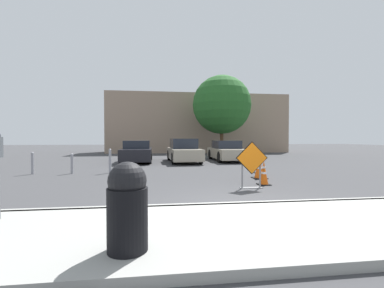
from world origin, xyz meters
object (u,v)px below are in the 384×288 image
at_px(traffic_cone_third, 259,165).
at_px(bollard_second, 72,163).
at_px(traffic_cone_nearest, 264,173).
at_px(traffic_cone_second, 259,168).
at_px(parked_car_nearest, 137,152).
at_px(parked_car_third, 227,151).
at_px(bollard_nearest, 110,160).
at_px(road_closed_sign, 252,162).
at_px(parked_car_second, 184,151).
at_px(trash_bin, 127,206).
at_px(bollard_third, 32,163).

relative_size(traffic_cone_third, bollard_second, 0.88).
xyz_separation_m(traffic_cone_nearest, traffic_cone_second, (0.39, 1.34, 0.00)).
xyz_separation_m(parked_car_nearest, bollard_second, (-2.35, -5.34, -0.18)).
distance_m(parked_car_third, bollard_nearest, 8.66).
relative_size(road_closed_sign, bollard_nearest, 1.34).
relative_size(parked_car_nearest, parked_car_second, 0.95).
relative_size(parked_car_nearest, parked_car_third, 1.00).
xyz_separation_m(traffic_cone_nearest, parked_car_nearest, (-4.87, 8.98, 0.26)).
bearing_deg(parked_car_second, trash_bin, 78.77).
bearing_deg(bollard_second, bollard_third, 180.00).
height_order(traffic_cone_third, bollard_nearest, bollard_nearest).
bearing_deg(traffic_cone_third, parked_car_nearest, 132.74).
height_order(traffic_cone_second, bollard_third, bollard_third).
bearing_deg(bollard_second, parked_car_third, 32.89).
height_order(traffic_cone_second, bollard_nearest, bollard_nearest).
height_order(road_closed_sign, parked_car_second, parked_car_second).
height_order(road_closed_sign, bollard_third, road_closed_sign).
height_order(bollard_second, bollard_third, bollard_third).
relative_size(traffic_cone_second, bollard_second, 0.91).
bearing_deg(parked_car_third, traffic_cone_third, 87.50).
relative_size(bollard_second, bollard_third, 0.92).
bearing_deg(trash_bin, traffic_cone_second, 55.65).
bearing_deg(bollard_nearest, parked_car_second, 52.74).
bearing_deg(parked_car_second, bollard_third, 32.41).
distance_m(traffic_cone_nearest, bollard_second, 8.08).
bearing_deg(parked_car_second, traffic_cone_nearest, 99.40).
xyz_separation_m(parked_car_nearest, bollard_nearest, (-0.74, -5.34, -0.08)).
relative_size(traffic_cone_third, trash_bin, 0.69).
relative_size(traffic_cone_nearest, parked_car_third, 0.17).
bearing_deg(parked_car_third, road_closed_sign, 78.98).
bearing_deg(bollard_third, trash_bin, -59.48).
height_order(traffic_cone_nearest, bollard_nearest, bollard_nearest).
relative_size(traffic_cone_second, bollard_third, 0.84).
xyz_separation_m(traffic_cone_third, bollard_third, (-9.76, 0.94, 0.13)).
height_order(road_closed_sign, trash_bin, road_closed_sign).
height_order(parked_car_third, bollard_second, parked_car_third).
bearing_deg(bollard_nearest, bollard_third, 180.00).
xyz_separation_m(traffic_cone_nearest, bollard_nearest, (-5.61, 3.63, 0.18)).
relative_size(traffic_cone_nearest, bollard_nearest, 0.74).
xyz_separation_m(traffic_cone_second, trash_bin, (-4.22, -6.18, 0.31)).
relative_size(traffic_cone_second, traffic_cone_third, 1.03).
relative_size(parked_car_nearest, bollard_third, 4.76).
bearing_deg(traffic_cone_third, traffic_cone_second, -111.99).
bearing_deg(trash_bin, parked_car_nearest, 94.28).
distance_m(traffic_cone_second, parked_car_nearest, 9.28).
relative_size(road_closed_sign, parked_car_nearest, 0.32).
bearing_deg(road_closed_sign, traffic_cone_third, 64.29).
xyz_separation_m(trash_bin, bollard_nearest, (-1.77, 8.47, -0.14)).
bearing_deg(bollard_second, trash_bin, -68.23).
distance_m(traffic_cone_nearest, bollard_nearest, 6.68).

